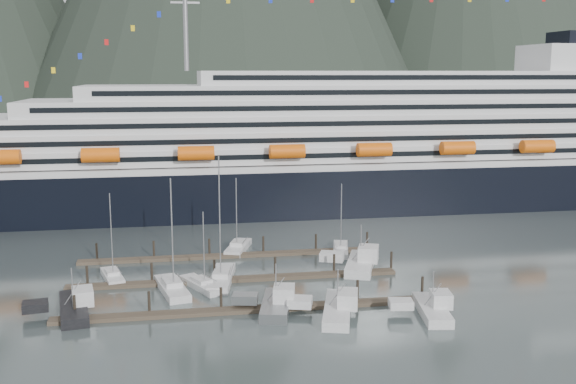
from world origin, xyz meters
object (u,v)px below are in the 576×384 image
trawler_c (336,308)px  sailboat_c (172,289)px  trawler_b (275,304)px  trawler_e (360,263)px  cruise_ship (367,153)px  trawler_a (72,307)px  trawler_d (431,308)px  sailboat_b (202,285)px  sailboat_g (341,250)px  sailboat_a (113,277)px  sailboat_f (238,248)px  sailboat_d (222,279)px

trawler_c → sailboat_c: bearing=74.6°
trawler_b → trawler_e: 22.49m
cruise_ship → trawler_a: size_ratio=17.20×
trawler_d → sailboat_b: bearing=70.4°
sailboat_g → trawler_b: (-15.26, -25.99, 0.47)m
sailboat_a → sailboat_f: (19.82, 13.21, 0.01)m
trawler_a → trawler_e: 43.04m
trawler_b → trawler_d: bearing=-91.4°
sailboat_f → trawler_b: size_ratio=1.21×
sailboat_a → sailboat_d: size_ratio=0.70×
sailboat_d → sailboat_g: 24.72m
trawler_c → sailboat_d: bearing=55.9°
sailboat_a → sailboat_b: (12.70, -6.24, -0.02)m
sailboat_g → trawler_c: sailboat_g is taller
sailboat_c → sailboat_d: (7.12, 3.41, 0.01)m
trawler_e → trawler_c: bearing=176.9°
sailboat_b → trawler_b: bearing=-165.9°
sailboat_b → trawler_d: bearing=-144.6°
cruise_ship → sailboat_a: 72.40m
sailboat_f → trawler_a: (-23.64, -26.85, 0.42)m
sailboat_d → sailboat_f: 17.54m
cruise_ship → trawler_a: cruise_ship is taller
sailboat_g → trawler_c: size_ratio=0.96×
sailboat_d → trawler_c: bearing=-129.9°
trawler_a → trawler_c: trawler_a is taller
sailboat_f → trawler_e: sailboat_f is taller
sailboat_g → trawler_c: 29.82m
trawler_d → sailboat_a: bearing=71.3°
sailboat_f → sailboat_g: bearing=-85.6°
sailboat_g → trawler_e: sailboat_g is taller
sailboat_a → sailboat_f: sailboat_a is taller
trawler_e → sailboat_b: bearing=123.2°
cruise_ship → trawler_e: 52.59m
sailboat_c → trawler_b: (12.92, -9.65, 0.41)m
sailboat_a → sailboat_f: bearing=-70.2°
sailboat_d → trawler_a: sailboat_d is taller
sailboat_c → trawler_c: bearing=-133.4°
trawler_a → sailboat_a: bearing=-25.2°
sailboat_a → trawler_c: size_ratio=1.04×
sailboat_c → sailboat_f: sailboat_c is taller
cruise_ship → sailboat_d: size_ratio=11.00×
cruise_ship → sailboat_g: (-15.99, -39.08, -11.64)m
sailboat_a → sailboat_f: 23.82m
trawler_b → trawler_e: (15.74, 16.06, 0.08)m
sailboat_c → sailboat_b: bearing=-87.9°
sailboat_b → sailboat_c: (-4.09, -1.02, 0.06)m
sailboat_a → sailboat_d: 16.20m
sailboat_g → trawler_c: bearing=179.0°
cruise_ship → trawler_d: 71.85m
cruise_ship → sailboat_a: bearing=-137.6°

